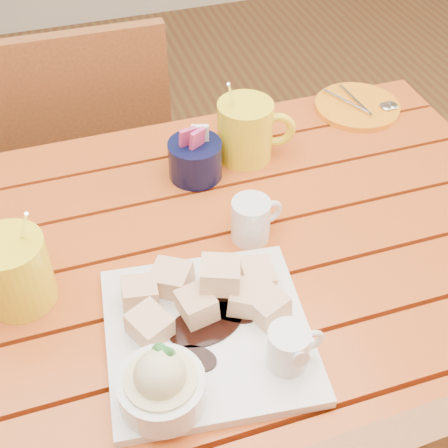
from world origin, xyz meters
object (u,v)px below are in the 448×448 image
object	(u,v)px
chair_far	(81,164)
coffee_mug_right	(247,130)
dessert_plate	(200,339)
orange_saucer	(358,106)
coffee_mug_left	(12,272)
table	(192,312)

from	to	relation	value
chair_far	coffee_mug_right	bearing A→B (deg)	126.86
dessert_plate	chair_far	distance (m)	0.85
orange_saucer	chair_far	size ratio (longest dim) A/B	0.19
coffee_mug_right	orange_saucer	bearing A→B (deg)	31.14
coffee_mug_right	orange_saucer	xyz separation A→B (m)	(0.27, 0.08, -0.05)
coffee_mug_right	chair_far	distance (m)	0.58
coffee_mug_left	orange_saucer	bearing A→B (deg)	4.71
table	coffee_mug_left	size ratio (longest dim) A/B	7.09
orange_saucer	dessert_plate	bearing A→B (deg)	-135.19
coffee_mug_right	orange_saucer	distance (m)	0.29
coffee_mug_left	orange_saucer	xyz separation A→B (m)	(0.70, 0.30, -0.05)
coffee_mug_left	chair_far	bearing A→B (deg)	58.60
table	coffee_mug_left	distance (m)	0.30
chair_far	dessert_plate	bearing A→B (deg)	96.97
table	chair_far	size ratio (longest dim) A/B	1.33
coffee_mug_left	orange_saucer	size ratio (longest dim) A/B	0.97
table	orange_saucer	size ratio (longest dim) A/B	6.92
orange_saucer	chair_far	world-z (taller)	chair_far
orange_saucer	table	bearing A→B (deg)	-144.46
table	orange_saucer	xyz separation A→B (m)	(0.45, 0.32, 0.11)
table	chair_far	world-z (taller)	chair_far
coffee_mug_left	coffee_mug_right	size ratio (longest dim) A/B	1.00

